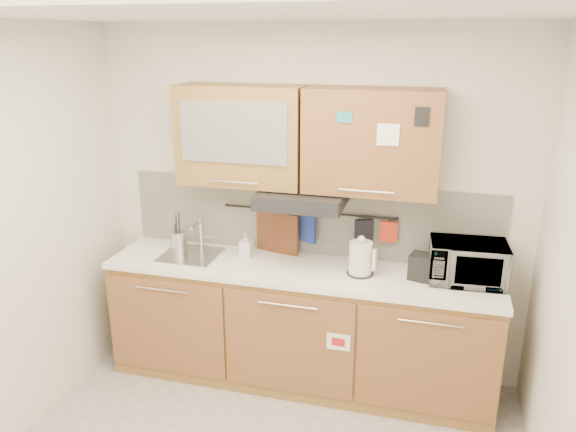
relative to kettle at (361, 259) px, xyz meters
The scene contains 18 objects.
ceiling 2.01m from the kettle, 110.15° to the right, with size 3.20×3.20×0.00m, color white.
wall_back 0.60m from the kettle, 144.46° to the left, with size 3.20×3.20×0.00m, color silver.
base_cabinet 0.77m from the kettle, behind, with size 2.80×0.64×0.88m.
countertop 0.46m from the kettle, behind, with size 2.82×0.62×0.04m, color white.
backsplash 0.55m from the kettle, 145.51° to the left, with size 2.80×0.02×0.56m, color silver.
upper_cabinets 0.92m from the kettle, 163.03° to the left, with size 1.82×0.37×0.70m.
range_hood 0.59m from the kettle, behind, with size 0.60×0.46×0.10m, color black.
sink 1.29m from the kettle, behind, with size 0.42×0.40×0.26m.
utensil_rail 0.56m from the kettle, 149.05° to the left, with size 0.02×0.02×1.30m, color black.
utensil_crock 1.42m from the kettle, behind, with size 0.15×0.15×0.30m.
kettle is the anchor object (origin of this frame).
toaster 0.45m from the kettle, ahead, with size 0.26×0.19×0.18m.
microwave 0.71m from the kettle, ahead, with size 0.50×0.34×0.28m, color #999999.
soap_bottle 0.88m from the kettle, behind, with size 0.08×0.09×0.19m, color #999999.
cutting_board 0.72m from the kettle, 159.86° to the left, with size 0.35×0.03×0.43m, color brown.
oven_mitt 0.51m from the kettle, 150.30° to the left, with size 0.13×0.03×0.21m, color navy.
dark_pouch 0.27m from the kettle, 93.99° to the left, with size 0.13×0.04×0.20m, color black.
pot_holder 0.32m from the kettle, 56.85° to the left, with size 0.12×0.02×0.15m, color red.
Camera 1 is at (0.89, -2.41, 2.51)m, focal length 35.00 mm.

